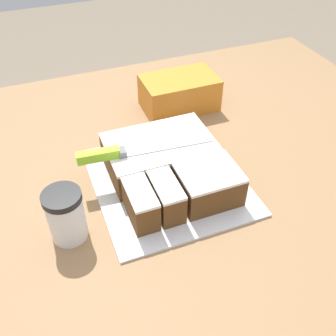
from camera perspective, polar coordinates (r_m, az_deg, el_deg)
ground_plane at (r=1.70m, az=1.40°, el=-22.80°), size 8.00×8.00×0.00m
countertop at (r=1.31m, az=1.72°, el=-14.20°), size 1.40×1.10×0.89m
cake_board at (r=0.92m, az=0.00°, el=-1.91°), size 0.34×0.36×0.01m
cake at (r=0.90m, az=0.08°, el=0.12°), size 0.25×0.27×0.08m
knife at (r=0.87m, az=-7.48°, el=2.19°), size 0.31×0.05×0.02m
coffee_cup at (r=0.80m, az=-14.60°, el=-6.66°), size 0.08×0.08×0.12m
storage_box at (r=1.16m, az=1.64°, el=10.87°), size 0.21×0.13×0.09m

